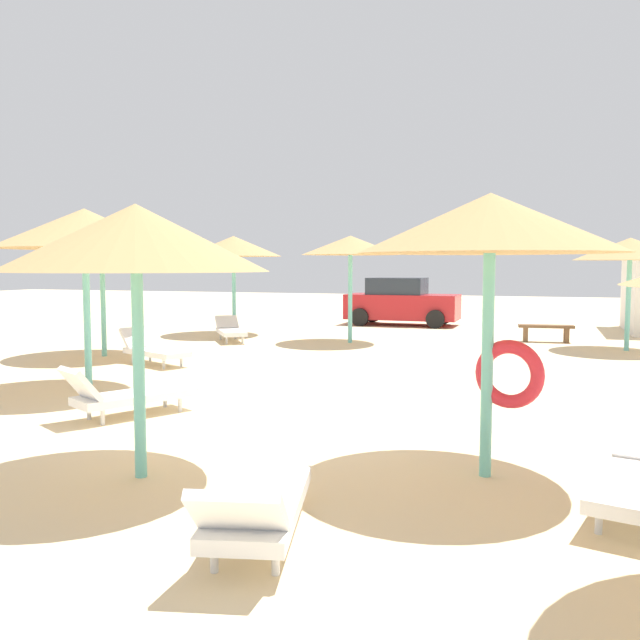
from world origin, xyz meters
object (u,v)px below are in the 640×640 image
(parasol_5, at_px, (490,227))
(parasol_8, at_px, (350,246))
(parasol_0, at_px, (233,246))
(parasol_9, at_px, (630,249))
(lounger_3, at_px, (153,350))
(parasol_4, at_px, (136,239))
(bench_0, at_px, (546,330))
(parasol_1, at_px, (84,229))
(parasol_3, at_px, (102,256))
(lounger_4, at_px, (257,506))
(lounger_1, at_px, (126,395))
(lounger_0, at_px, (230,330))
(parked_car, at_px, (401,302))

(parasol_5, distance_m, parasol_8, 11.83)
(parasol_0, bearing_deg, parasol_9, -1.99)
(lounger_3, bearing_deg, parasol_4, -58.00)
(parasol_4, xyz_separation_m, parasol_5, (3.35, 1.16, 0.12))
(parasol_4, distance_m, bench_0, 14.64)
(parasol_8, distance_m, lounger_3, 6.55)
(parasol_0, distance_m, parasol_8, 4.18)
(parasol_8, height_order, lounger_3, parasol_8)
(parasol_0, bearing_deg, parasol_8, -13.30)
(parasol_1, relative_size, parasol_4, 1.13)
(parasol_3, xyz_separation_m, lounger_4, (7.87, -8.66, -2.06))
(parasol_1, height_order, bench_0, parasol_1)
(lounger_3, bearing_deg, lounger_4, -52.62)
(lounger_1, bearing_deg, lounger_0, 107.50)
(parasol_4, xyz_separation_m, lounger_1, (-1.74, 2.24, -2.11))
(lounger_4, height_order, bench_0, lounger_4)
(lounger_0, xyz_separation_m, lounger_3, (0.40, -4.58, 0.01))
(parasol_3, distance_m, parked_car, 11.67)
(parasol_1, relative_size, lounger_4, 1.58)
(parasol_3, bearing_deg, parasol_4, -51.12)
(parasol_5, distance_m, bench_0, 12.97)
(parasol_1, distance_m, bench_0, 12.90)
(bench_0, bearing_deg, lounger_0, -162.93)
(lounger_3, height_order, parked_car, parked_car)
(lounger_4, bearing_deg, parasol_4, 147.54)
(lounger_3, bearing_deg, parasol_8, 61.03)
(parasol_8, bearing_deg, lounger_4, -76.93)
(parasol_0, xyz_separation_m, lounger_0, (0.72, -1.72, -2.44))
(parasol_9, bearing_deg, parasol_1, -136.89)
(parasol_4, distance_m, parasol_9, 13.94)
(parasol_3, bearing_deg, parasol_0, 82.41)
(parasol_8, bearing_deg, lounger_0, -167.30)
(parasol_1, relative_size, lounger_0, 1.63)
(lounger_3, relative_size, parked_car, 0.49)
(parasol_1, distance_m, parasol_5, 7.39)
(lounger_3, bearing_deg, lounger_1, -61.25)
(lounger_0, relative_size, parked_car, 0.48)
(parasol_8, distance_m, parked_car, 6.16)
(parasol_9, relative_size, lounger_4, 1.45)
(parasol_8, bearing_deg, parasol_3, -136.49)
(parasol_9, xyz_separation_m, lounger_0, (-10.51, -1.33, -2.26))
(lounger_4, bearing_deg, lounger_3, 127.38)
(parasol_1, bearing_deg, lounger_1, -39.63)
(parasol_3, xyz_separation_m, parasol_8, (4.80, 4.56, 0.33))
(parasol_9, distance_m, lounger_1, 13.10)
(parasol_4, height_order, parked_car, parasol_4)
(parasol_3, bearing_deg, parasol_1, -56.50)
(parasol_8, distance_m, lounger_4, 13.78)
(lounger_4, bearing_deg, parasol_5, 56.55)
(parasol_4, xyz_separation_m, bench_0, (3.97, 13.93, -2.09))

